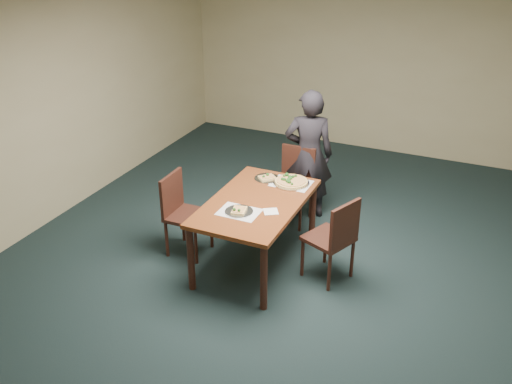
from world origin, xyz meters
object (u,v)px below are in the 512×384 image
at_px(chair_left, 182,209).
at_px(diner, 309,155).
at_px(chair_far, 295,180).
at_px(slice_plate_near, 239,211).
at_px(slice_plate_far, 267,178).
at_px(chair_right, 335,236).
at_px(dining_table, 256,209).
at_px(pizza_pan, 291,181).

relative_size(chair_left, diner, 0.57).
relative_size(chair_far, slice_plate_near, 3.25).
height_order(chair_far, diner, diner).
xyz_separation_m(chair_left, slice_plate_near, (0.78, -0.19, 0.25)).
height_order(diner, slice_plate_far, diner).
distance_m(chair_right, slice_plate_near, 0.99).
bearing_deg(diner, dining_table, 65.19).
distance_m(dining_table, slice_plate_far, 0.55).
bearing_deg(chair_right, pizza_pan, -103.53).
height_order(chair_left, slice_plate_far, chair_left).
relative_size(diner, slice_plate_near, 5.69).
distance_m(chair_far, pizza_pan, 0.64).
xyz_separation_m(diner, slice_plate_near, (-0.17, -1.56, -0.03)).
xyz_separation_m(pizza_pan, slice_plate_far, (-0.28, 0.00, -0.01)).
height_order(chair_far, slice_plate_near, chair_far).
bearing_deg(slice_plate_far, dining_table, -78.68).
distance_m(chair_left, slice_plate_far, 1.00).
bearing_deg(pizza_pan, diner, 94.57).
distance_m(chair_far, chair_left, 1.46).
height_order(dining_table, slice_plate_near, slice_plate_near).
bearing_deg(chair_left, chair_far, -36.63).
height_order(pizza_pan, slice_plate_near, pizza_pan).
xyz_separation_m(chair_far, chair_right, (0.82, -1.04, 0.00)).
xyz_separation_m(chair_right, slice_plate_far, (-0.95, 0.49, 0.25)).
xyz_separation_m(chair_far, slice_plate_far, (-0.12, -0.56, 0.25)).
xyz_separation_m(chair_left, diner, (0.96, 1.37, 0.28)).
bearing_deg(pizza_pan, slice_plate_near, -105.71).
xyz_separation_m(chair_left, slice_plate_far, (0.73, 0.63, 0.25)).
distance_m(chair_far, slice_plate_far, 0.62).
bearing_deg(chair_left, chair_right, -85.96).
height_order(dining_table, chair_right, chair_right).
relative_size(chair_far, slice_plate_far, 3.25).
bearing_deg(chair_right, chair_left, -62.40).
bearing_deg(diner, chair_left, 35.55).
height_order(diner, pizza_pan, diner).
height_order(chair_left, pizza_pan, chair_left).
bearing_deg(diner, slice_plate_far, 53.57).
relative_size(chair_left, slice_plate_far, 3.25).
bearing_deg(pizza_pan, chair_left, -148.21).
height_order(chair_right, slice_plate_near, chair_right).
bearing_deg(pizza_pan, chair_far, 106.07).
xyz_separation_m(chair_left, pizza_pan, (1.02, 0.63, 0.26)).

